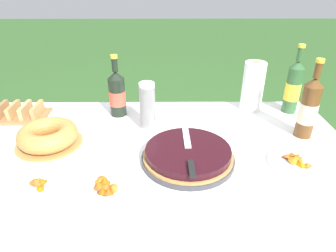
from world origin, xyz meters
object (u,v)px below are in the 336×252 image
(cider_bottle_green, at_px, (293,87))
(snack_plate_left, at_px, (107,190))
(cider_bottle_amber, at_px, (309,108))
(serving_knife, at_px, (189,152))
(bundt_cake, at_px, (48,136))
(cup_stack, at_px, (147,106))
(paper_towel_roll, at_px, (253,86))
(snack_plate_right, at_px, (40,184))
(juice_bottle_red, at_px, (117,94))
(bread_board, at_px, (21,113))
(berry_tart, at_px, (188,155))
(snack_plate_near, at_px, (294,161))

(cider_bottle_green, bearing_deg, snack_plate_left, -143.17)
(cider_bottle_amber, bearing_deg, serving_knife, -157.08)
(bundt_cake, distance_m, cider_bottle_green, 1.20)
(cup_stack, bearing_deg, paper_towel_roll, 21.47)
(cider_bottle_green, relative_size, snack_plate_right, 1.49)
(juice_bottle_red, xyz_separation_m, bread_board, (-0.49, -0.03, -0.09))
(berry_tart, relative_size, juice_bottle_red, 1.18)
(snack_plate_right, bearing_deg, cup_stack, 49.70)
(cider_bottle_amber, relative_size, snack_plate_right, 1.50)
(snack_plate_left, height_order, snack_plate_right, snack_plate_left)
(berry_tart, distance_m, serving_knife, 0.05)
(bundt_cake, bearing_deg, serving_knife, -15.11)
(cider_bottle_amber, xyz_separation_m, juice_bottle_red, (-0.87, 0.22, -0.02))
(berry_tart, distance_m, cup_stack, 0.33)
(cider_bottle_amber, xyz_separation_m, snack_plate_near, (-0.12, -0.22, -0.13))
(serving_knife, distance_m, cider_bottle_green, 0.74)
(snack_plate_right, bearing_deg, bread_board, 118.73)
(berry_tart, height_order, paper_towel_roll, paper_towel_roll)
(paper_towel_roll, bearing_deg, berry_tart, -127.21)
(berry_tart, height_order, juice_bottle_red, juice_bottle_red)
(cider_bottle_amber, relative_size, juice_bottle_red, 1.14)
(serving_knife, xyz_separation_m, bread_board, (-0.82, 0.42, -0.04))
(bundt_cake, height_order, bread_board, bundt_cake)
(cup_stack, height_order, snack_plate_right, cup_stack)
(bundt_cake, bearing_deg, snack_plate_right, -77.17)
(cup_stack, distance_m, paper_towel_roll, 0.58)
(paper_towel_roll, height_order, bread_board, paper_towel_roll)
(berry_tart, relative_size, cider_bottle_green, 1.04)
(cup_stack, bearing_deg, snack_plate_right, -130.30)
(bundt_cake, height_order, cup_stack, cup_stack)
(cider_bottle_green, bearing_deg, cup_stack, -166.37)
(cider_bottle_green, xyz_separation_m, snack_plate_right, (-1.09, -0.60, -0.13))
(snack_plate_near, relative_size, bread_board, 0.77)
(snack_plate_left, bearing_deg, cup_stack, 75.93)
(cider_bottle_green, bearing_deg, berry_tart, -141.41)
(snack_plate_left, relative_size, snack_plate_right, 0.82)
(cup_stack, height_order, cider_bottle_amber, cider_bottle_amber)
(serving_knife, relative_size, cider_bottle_green, 1.06)
(snack_plate_left, distance_m, paper_towel_roll, 0.94)
(cider_bottle_amber, relative_size, snack_plate_left, 1.83)
(snack_plate_near, distance_m, paper_towel_roll, 0.52)
(serving_knife, distance_m, cup_stack, 0.35)
(bundt_cake, relative_size, snack_plate_near, 1.41)
(bundt_cake, relative_size, cup_stack, 1.24)
(serving_knife, bearing_deg, snack_plate_near, -89.65)
(cider_bottle_green, bearing_deg, juice_bottle_red, -178.08)
(snack_plate_left, bearing_deg, cider_bottle_amber, 25.02)
(cider_bottle_amber, relative_size, paper_towel_roll, 1.38)
(cup_stack, xyz_separation_m, juice_bottle_red, (-0.16, 0.15, 0.00))
(serving_knife, height_order, bundt_cake, bundt_cake)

